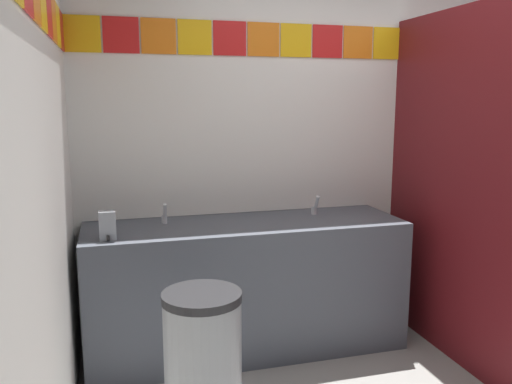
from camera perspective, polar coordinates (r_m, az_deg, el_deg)
name	(u,v)px	position (r m, az deg, el deg)	size (l,w,h in m)	color
wall_back	(352,131)	(3.82, 10.45, 6.54)	(3.83, 0.09, 2.73)	white
wall_side	(20,169)	(1.87, -24.32, 2.32)	(0.09, 3.11, 2.73)	white
vanity_counter	(246,285)	(3.39, -1.05, -10.06)	(1.99, 0.61, 0.83)	#4C515B
faucet_left	(165,216)	(3.26, -9.95, -2.60)	(0.04, 0.10, 0.14)	silver
faucet_right	(315,207)	(3.50, 6.46, -1.67)	(0.04, 0.10, 0.14)	silver
soap_dispenser	(108,226)	(2.98, -15.89, -3.55)	(0.09, 0.09, 0.16)	gray
stall_divider	(505,193)	(3.32, 25.56, -0.09)	(0.92, 1.37, 2.13)	maroon
toilet	(503,285)	(4.13, 25.37, -9.14)	(0.39, 0.49, 0.74)	white
trash_bin	(203,365)	(2.61, -5.80, -18.22)	(0.37, 0.37, 0.72)	#999EA3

